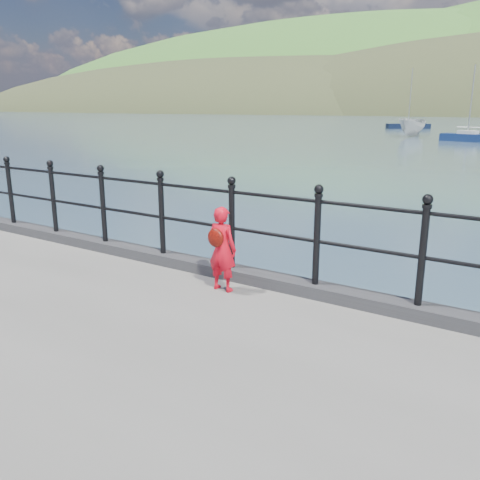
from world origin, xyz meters
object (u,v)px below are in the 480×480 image
Objects in this scene: child at (222,248)px; sailboat_left at (408,126)px; launch_white at (412,127)px; railing at (195,212)px; sailboat_port at (467,138)px.

child is 72.39m from sailboat_left.
sailboat_left is at bearing 112.37° from launch_white.
sailboat_port is at bearing 95.38° from railing.
sailboat_port reaches higher than launch_white.
launch_white is at bearing -78.45° from child.
railing reaches higher than child.
child is at bearing -108.59° from sailboat_left.
launch_white is 20.07m from sailboat_left.
railing is 0.93m from child.
sailboat_left is (-16.36, 69.87, -1.49)m from railing.
railing is at bearing -109.09° from sailboat_left.
sailboat_left is (-5.73, 19.23, -0.64)m from launch_white.
railing is at bearing -71.68° from sailboat_port.
railing is 51.75m from launch_white.
sailboat_left reaches higher than sailboat_port.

